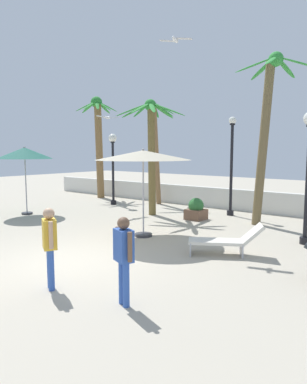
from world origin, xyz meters
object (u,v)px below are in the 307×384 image
(lounge_chair_1, at_px, (226,240))
(seagull_1, at_px, (175,40))
(lamp_post_3, at_px, (113,158))
(guest_1, at_px, (50,241))
(patio_umbrella_0, at_px, (25,154))
(patio_umbrella_2, at_px, (143,156))
(guest_0, at_px, (124,253))
(planter, at_px, (196,210))
(palm_tree_3, at_px, (266,123))
(seagull_0, at_px, (108,117))
(palm_tree_0, at_px, (98,136))
(lamp_post_1, at_px, (232,162))
(palm_tree_2, at_px, (155,138))
(palm_tree_1, at_px, (151,141))

(lounge_chair_1, relative_size, seagull_1, 1.84)
(lamp_post_3, xyz_separation_m, lounge_chair_1, (8.46, -4.31, -1.94))
(guest_1, bearing_deg, patio_umbrella_0, 151.40)
(patio_umbrella_2, height_order, guest_0, patio_umbrella_2)
(planter, bearing_deg, patio_umbrella_0, -150.14)
(palm_tree_3, xyz_separation_m, seagull_1, (-1.59, -3.27, 2.33))
(patio_umbrella_0, relative_size, patio_umbrella_2, 0.96)
(seagull_0, distance_m, planter, 5.80)
(palm_tree_0, xyz_separation_m, seagull_0, (3.44, -2.57, 0.66))
(patio_umbrella_0, xyz_separation_m, lamp_post_1, (6.82, 5.21, -0.34))
(lamp_post_1, bearing_deg, planter, -111.05)
(palm_tree_0, height_order, seagull_1, seagull_1)
(lamp_post_1, bearing_deg, lamp_post_3, -171.04)
(palm_tree_0, height_order, lamp_post_3, palm_tree_0)
(lounge_chair_1, distance_m, guest_0, 3.84)
(palm_tree_2, bearing_deg, palm_tree_1, -53.88)
(guest_0, height_order, seagull_1, seagull_1)
(patio_umbrella_2, height_order, palm_tree_1, palm_tree_1)
(planter, bearing_deg, patio_umbrella_2, -87.12)
(palm_tree_3, xyz_separation_m, seagull_0, (-6.85, -1.06, 0.51))
(palm_tree_0, distance_m, guest_0, 14.72)
(patio_umbrella_0, xyz_separation_m, patio_umbrella_2, (6.35, 0.17, -0.04))
(planter, bearing_deg, lamp_post_3, 172.23)
(guest_0, bearing_deg, lamp_post_1, 105.58)
(palm_tree_1, xyz_separation_m, palm_tree_2, (-1.88, 2.58, 0.23))
(lamp_post_1, xyz_separation_m, seagull_1, (0.25, -4.38, 3.75))
(palm_tree_3, xyz_separation_m, guest_0, (0.68, -7.95, -2.70))
(lamp_post_3, bearing_deg, palm_tree_2, 48.10)
(palm_tree_3, height_order, lamp_post_3, palm_tree_3)
(lounge_chair_1, xyz_separation_m, planter, (-3.15, 3.59, -0.01))
(patio_umbrella_2, relative_size, palm_tree_0, 0.52)
(lamp_post_1, xyz_separation_m, lamp_post_3, (-5.95, -0.94, 0.11))
(palm_tree_3, xyz_separation_m, guest_1, (-0.93, -8.32, -2.68))
(palm_tree_0, bearing_deg, guest_1, -46.39)
(guest_0, relative_size, planter, 1.84)
(seagull_1, bearing_deg, lamp_post_1, 93.27)
(patio_umbrella_2, height_order, planter, patio_umbrella_2)
(lamp_post_1, bearing_deg, palm_tree_2, 172.12)
(patio_umbrella_0, height_order, lamp_post_3, lamp_post_3)
(patio_umbrella_0, height_order, planter, patio_umbrella_0)
(palm_tree_3, relative_size, seagull_0, 4.98)
(palm_tree_3, bearing_deg, patio_umbrella_2, -120.43)
(patio_umbrella_2, relative_size, seagull_0, 2.47)
(guest_0, xyz_separation_m, seagull_0, (-7.54, 6.89, 3.21))
(palm_tree_0, bearing_deg, seagull_1, -28.82)
(palm_tree_1, xyz_separation_m, lamp_post_1, (2.67, 1.95, -0.87))
(patio_umbrella_2, distance_m, seagull_1, 3.58)
(palm_tree_0, relative_size, guest_0, 3.64)
(palm_tree_1, distance_m, guest_1, 8.55)
(palm_tree_2, distance_m, planter, 5.40)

